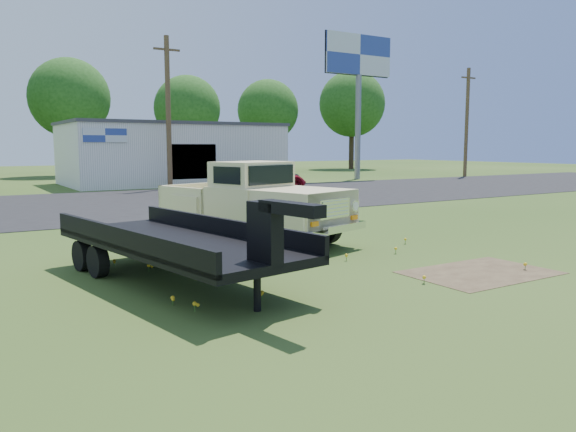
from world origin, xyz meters
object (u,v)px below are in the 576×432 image
Objects in this scene: flatbed_trailer at (176,236)px; red_pickup at (261,180)px; billboard at (358,68)px; dark_sedan at (268,175)px; vintage_pickup_truck at (252,201)px.

flatbed_trailer is 1.25× the size of red_pickup.
flatbed_trailer is 20.15m from red_pickup.
dark_sedan is at bearing -159.14° from billboard.
dark_sedan is (10.32, 17.16, -0.34)m from vintage_pickup_truck.
dark_sedan reaches higher than red_pickup.
dark_sedan is at bearing 41.77° from vintage_pickup_truck.
vintage_pickup_truck is 0.91× the size of flatbed_trailer.
billboard is 1.68× the size of flatbed_trailer.
red_pickup is (-12.90, -7.75, -7.80)m from billboard.
billboard is 1.84× the size of vintage_pickup_truck.
red_pickup is 1.20× the size of dark_sedan.
red_pickup is 4.66m from dark_sedan.
billboard is 2.52× the size of dark_sedan.
vintage_pickup_truck is 15.39m from red_pickup.
flatbed_trailer is at bearing -134.48° from billboard.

